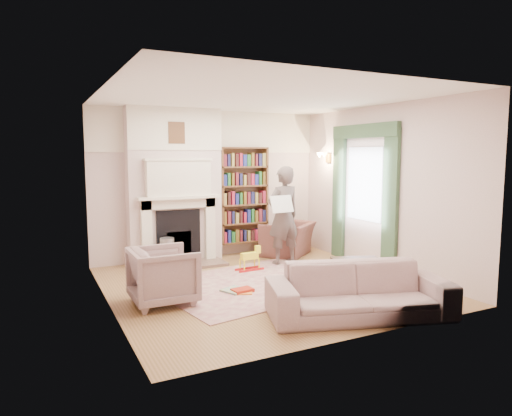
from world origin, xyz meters
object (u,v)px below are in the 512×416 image
bookcase (243,195)px  armchair_left (163,276)px  rocking_horse (250,259)px  paraffin_heater (167,254)px  armchair_reading (288,239)px  man_reading (283,216)px  sofa (359,291)px  coffee_table (357,274)px

bookcase → armchair_left: (-2.24, -2.31, -0.80)m
bookcase → rocking_horse: size_ratio=3.87×
paraffin_heater → rocking_horse: (1.22, -0.73, -0.06)m
armchair_reading → paraffin_heater: armchair_reading is taller
man_reading → rocking_horse: 1.04m
bookcase → rocking_horse: (-0.48, -1.27, -0.96)m
rocking_horse → man_reading: bearing=9.7°
armchair_reading → sofa: size_ratio=0.45×
paraffin_heater → rocking_horse: 1.42m
man_reading → coffee_table: man_reading is taller
armchair_reading → coffee_table: (-0.27, -2.46, -0.10)m
sofa → man_reading: 2.88m
armchair_reading → man_reading: 0.94m
man_reading → coffee_table: bearing=89.9°
bookcase → sofa: bearing=-93.5°
armchair_reading → rocking_horse: size_ratio=2.08×
bookcase → man_reading: (0.29, -1.08, -0.29)m
armchair_left → armchair_reading: bearing=-58.7°
bookcase → man_reading: bearing=-74.9°
armchair_left → bookcase: bearing=-44.3°
bookcase → man_reading: 1.16m
armchair_left → paraffin_heater: size_ratio=1.51×
coffee_table → paraffin_heater: paraffin_heater is taller
sofa → rocking_horse: 2.60m
bookcase → rocking_horse: bearing=-110.5°
armchair_reading → paraffin_heater: (-2.44, -0.06, -0.05)m
rocking_horse → armchair_left: bearing=-153.9°
armchair_left → sofa: bearing=-128.1°
sofa → paraffin_heater: (-1.46, 3.31, -0.05)m
coffee_table → paraffin_heater: size_ratio=1.27×
armchair_reading → bookcase: bearing=-71.4°
armchair_left → paraffin_heater: (0.54, 1.76, -0.10)m
armchair_reading → coffee_table: bearing=45.2°
paraffin_heater → rocking_horse: bearing=-30.7°
armchair_reading → rocking_horse: 1.46m
bookcase → coffee_table: 3.13m
man_reading → coffee_table: size_ratio=2.52×
armchair_reading → armchair_left: bearing=-7.0°
armchair_left → man_reading: man_reading is taller
coffee_table → rocking_horse: 1.92m
armchair_reading → man_reading: (-0.45, -0.60, 0.56)m
armchair_left → rocking_horse: bearing=-59.8°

